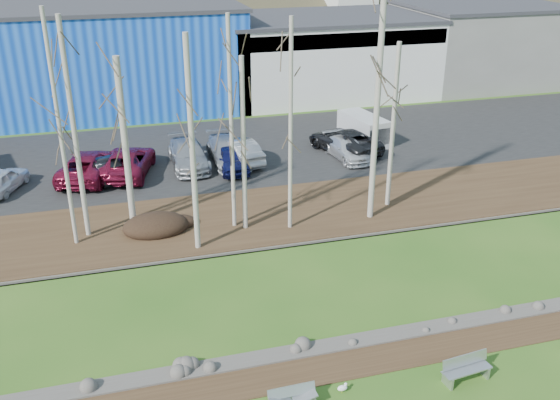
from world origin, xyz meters
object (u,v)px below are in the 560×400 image
object	(u,v)px
seagull	(343,388)
car_0	(2,180)
bench_intact	(466,369)
bench_damaged	(293,398)
car_9	(228,151)
car_2	(127,162)
car_4	(231,159)
car_1	(101,168)
car_5	(239,151)
car_6	(345,141)
van_white	(365,129)
car_8	(88,165)
car_7	(347,148)
car_3	(188,155)

from	to	relation	value
seagull	car_0	size ratio (longest dim) A/B	0.10
bench_intact	bench_damaged	size ratio (longest dim) A/B	1.14
bench_damaged	car_9	bearing A→B (deg)	82.82
car_2	car_4	xyz separation A→B (m)	(6.23, -0.96, -0.08)
car_1	car_9	world-z (taller)	car_9
bench_damaged	car_5	size ratio (longest dim) A/B	0.34
car_6	van_white	size ratio (longest dim) A/B	1.25
car_9	car_6	bearing A→B (deg)	-1.19
bench_damaged	car_8	xyz separation A→B (m)	(-6.17, 21.80, 0.58)
car_1	car_8	size ratio (longest dim) A/B	0.72
car_2	van_white	bearing A→B (deg)	-158.21
car_5	car_7	xyz separation A→B (m)	(6.90, -1.17, -0.12)
car_4	car_7	world-z (taller)	car_4
car_6	car_8	distance (m)	16.45
bench_damaged	seagull	world-z (taller)	bench_damaged
car_5	car_8	distance (m)	9.27
car_3	car_4	distance (m)	2.78
car_7	bench_damaged	bearing A→B (deg)	-120.66
car_0	car_3	size ratio (longest dim) A/B	0.75
car_8	van_white	bearing A→B (deg)	-158.96
car_1	car_4	xyz separation A→B (m)	(7.82, -0.64, 0.03)
seagull	car_4	distance (m)	20.64
bench_intact	car_1	size ratio (longest dim) A/B	0.44
bench_intact	car_6	distance (m)	22.72
car_3	car_5	world-z (taller)	car_3
car_3	car_6	size ratio (longest dim) A/B	0.95
bench_damaged	car_8	distance (m)	22.67
seagull	car_6	distance (m)	23.37
car_3	van_white	size ratio (longest dim) A/B	1.19
car_7	seagull	bearing A→B (deg)	-116.74
car_9	car_5	bearing A→B (deg)	-7.32
car_7	car_9	world-z (taller)	car_9
car_4	car_5	bearing A→B (deg)	57.87
bench_damaged	car_7	size ratio (longest dim) A/B	0.35
car_6	car_8	size ratio (longest dim) A/B	0.98
bench_intact	car_0	distance (m)	27.22
car_2	car_3	xyz separation A→B (m)	(3.75, 0.29, -0.02)
bench_intact	car_0	world-z (taller)	car_0
bench_intact	car_9	bearing A→B (deg)	92.80
car_8	van_white	distance (m)	18.62
car_0	car_8	distance (m)	4.78
car_8	seagull	bearing A→B (deg)	125.95
car_1	car_6	xyz separation A→B (m)	(15.73, 0.50, 0.10)
car_6	car_7	bearing A→B (deg)	57.59
car_7	van_white	xyz separation A→B (m)	(2.36, 2.69, 0.27)
car_4	car_8	size ratio (longest dim) A/B	0.73
car_8	car_3	bearing A→B (deg)	-161.53
seagull	car_1	distance (m)	22.48
bench_damaged	van_white	world-z (taller)	van_white
car_2	car_9	world-z (taller)	car_2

